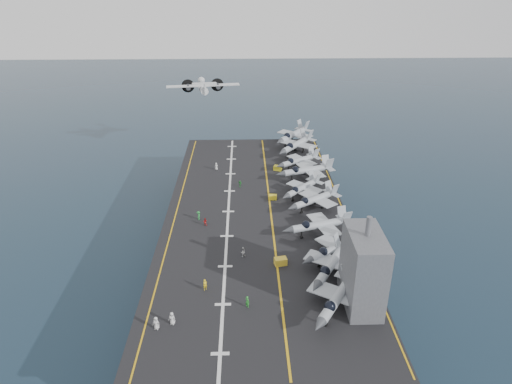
{
  "coord_description": "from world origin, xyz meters",
  "views": [
    {
      "loc": [
        -2.45,
        -85.37,
        56.35
      ],
      "look_at": [
        0.0,
        4.0,
        13.0
      ],
      "focal_mm": 32.0,
      "sensor_mm": 36.0,
      "label": 1
    }
  ],
  "objects_px": {
    "tow_cart_a": "(281,261)",
    "transport_plane": "(203,90)",
    "fighter_jet_0": "(338,296)",
    "island_superstructure": "(364,262)"
  },
  "relations": [
    {
      "from": "tow_cart_a",
      "to": "transport_plane",
      "type": "relative_size",
      "value": 0.1
    },
    {
      "from": "island_superstructure",
      "to": "transport_plane",
      "type": "height_order",
      "value": "transport_plane"
    },
    {
      "from": "island_superstructure",
      "to": "transport_plane",
      "type": "distance_m",
      "value": 92.4
    },
    {
      "from": "island_superstructure",
      "to": "transport_plane",
      "type": "xyz_separation_m",
      "value": [
        -30.05,
        87.23,
        5.09
      ]
    },
    {
      "from": "island_superstructure",
      "to": "tow_cart_a",
      "type": "xyz_separation_m",
      "value": [
        -11.39,
        10.35,
        -6.87
      ]
    },
    {
      "from": "island_superstructure",
      "to": "tow_cart_a",
      "type": "height_order",
      "value": "island_superstructure"
    },
    {
      "from": "fighter_jet_0",
      "to": "tow_cart_a",
      "type": "relative_size",
      "value": 7.37
    },
    {
      "from": "tow_cart_a",
      "to": "transport_plane",
      "type": "height_order",
      "value": "transport_plane"
    },
    {
      "from": "tow_cart_a",
      "to": "transport_plane",
      "type": "distance_m",
      "value": 80.01
    },
    {
      "from": "tow_cart_a",
      "to": "fighter_jet_0",
      "type": "bearing_deg",
      "value": -57.7
    }
  ]
}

